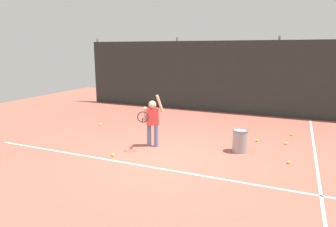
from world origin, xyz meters
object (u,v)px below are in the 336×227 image
Objects in this scene: tennis_ball_2 at (292,135)px; tennis_ball_4 at (289,162)px; tennis_ball_5 at (257,140)px; tennis_player at (152,119)px; tennis_ball_0 at (113,155)px; ball_hopper at (240,141)px; tennis_ball_1 at (286,143)px; tennis_ball_3 at (100,124)px.

tennis_ball_4 is at bearing -90.22° from tennis_ball_2.
tennis_ball_5 is (-0.86, 1.41, 0.00)m from tennis_ball_4.
tennis_ball_0 is at bearing -150.11° from tennis_player.
tennis_player is 3.38m from tennis_ball_4.
tennis_ball_5 is (0.29, 1.03, -0.26)m from ball_hopper.
tennis_player reaches higher than tennis_ball_5.
tennis_ball_5 is at bearing -130.93° from tennis_ball_2.
tennis_ball_2 is at bearing 82.93° from tennis_ball_1.
ball_hopper is at bearing -19.87° from tennis_player.
tennis_ball_1 and tennis_ball_4 have the same top height.
tennis_ball_2 is 1.32m from tennis_ball_5.
tennis_player is 1.35m from tennis_ball_0.
tennis_ball_2 is 2.40m from tennis_ball_4.
tennis_ball_2 is at bearing 42.44° from tennis_ball_0.
tennis_ball_3 is (-5.90, -1.20, 0.00)m from tennis_ball_2.
tennis_player reaches higher than tennis_ball_2.
tennis_ball_1 is at bearing -97.07° from tennis_ball_2.
tennis_ball_5 is at bearing 40.22° from tennis_ball_0.
ball_hopper is 2.35m from tennis_ball_2.
tennis_ball_0 is 1.00× the size of tennis_ball_3.
tennis_ball_4 is (3.31, 0.10, -0.69)m from tennis_player.
ball_hopper is at bearing -134.07° from tennis_ball_1.
ball_hopper is 1.23m from tennis_ball_4.
tennis_player is 2.40× the size of ball_hopper.
tennis_ball_1 is 0.75m from tennis_ball_5.
tennis_ball_0 is 3.92m from tennis_ball_5.
tennis_ball_0 is (-2.71, -1.50, -0.26)m from ball_hopper.
tennis_ball_2 and tennis_ball_3 have the same top height.
tennis_ball_3 is (-2.04, 2.33, 0.00)m from tennis_ball_0.
tennis_player is at bearing -167.61° from ball_hopper.
tennis_player is 20.46× the size of tennis_ball_5.
tennis_player is 20.46× the size of tennis_ball_2.
tennis_ball_2 is (3.32, 2.51, -0.69)m from tennis_player.
tennis_player is 2.97m from tennis_ball_3.
tennis_player is 3.62m from tennis_ball_1.
tennis_ball_4 is 1.65m from tennis_ball_5.
tennis_ball_3 is 1.00× the size of tennis_ball_4.
tennis_ball_0 is (-0.54, -1.02, -0.69)m from tennis_player.
tennis_ball_1 and tennis_ball_5 have the same top height.
tennis_ball_1 is (3.74, 2.57, 0.00)m from tennis_ball_0.
ball_hopper reaches higher than tennis_ball_4.
tennis_ball_3 and tennis_ball_5 have the same top height.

